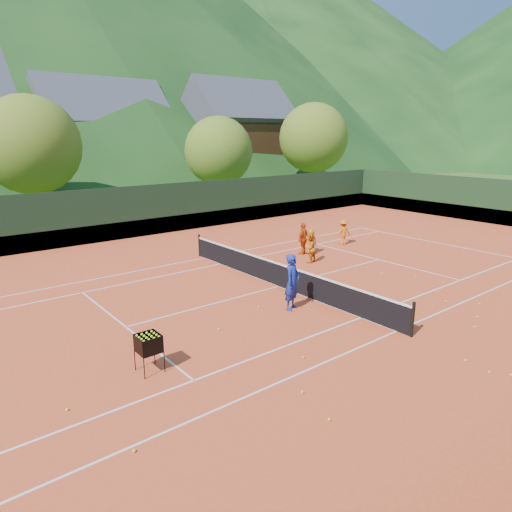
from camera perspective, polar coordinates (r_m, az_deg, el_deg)
ground at (r=18.23m, az=2.90°, el=-3.85°), size 400.00×400.00×0.00m
clay_court at (r=18.23m, az=2.90°, el=-3.82°), size 40.00×24.00×0.02m
mountain_far_right at (r=196.38m, az=-7.22°, el=27.11°), size 260.00×260.00×95.00m
coach at (r=15.63m, az=4.57°, el=-3.26°), size 0.84×0.70×1.96m
student_a at (r=21.52m, az=6.77°, el=0.99°), size 0.73×0.60×1.39m
student_b at (r=22.94m, az=5.91°, el=2.18°), size 1.03×0.68×1.62m
student_c at (r=23.07m, az=6.88°, el=1.81°), size 0.75×0.64×1.29m
student_d at (r=25.29m, az=10.84°, el=2.94°), size 1.01×0.74×1.40m
tennis_ball_0 at (r=10.34m, az=9.15°, el=-19.53°), size 0.07×0.07×0.07m
tennis_ball_1 at (r=15.99m, az=0.36°, el=-6.38°), size 0.07×0.07×0.07m
tennis_ball_2 at (r=20.40m, az=19.37°, el=-2.49°), size 0.07×0.07×0.07m
tennis_ball_3 at (r=13.29m, az=27.14°, el=-12.81°), size 0.07×0.07×0.07m
tennis_ball_5 at (r=18.11m, az=26.15°, el=-5.38°), size 0.07×0.07×0.07m
tennis_ball_6 at (r=18.84m, az=21.85°, el=-4.15°), size 0.07×0.07×0.07m
tennis_ball_7 at (r=13.64m, az=24.72°, el=-11.78°), size 0.07×0.07×0.07m
tennis_ball_8 at (r=13.40m, az=29.24°, el=-12.85°), size 0.07×0.07×0.07m
tennis_ball_9 at (r=9.71m, az=-15.00°, el=-22.47°), size 0.07×0.07×0.07m
tennis_ball_11 at (r=16.83m, az=25.97°, el=-6.86°), size 0.07×0.07×0.07m
tennis_ball_13 at (r=20.02m, az=22.33°, el=-3.10°), size 0.07×0.07×0.07m
tennis_ball_14 at (r=14.30m, az=-4.64°, el=-9.11°), size 0.07×0.07×0.07m
tennis_ball_15 at (r=20.54m, az=15.47°, el=-2.06°), size 0.07×0.07×0.07m
tennis_ball_16 at (r=15.97m, az=25.67°, el=-7.98°), size 0.07×0.07×0.07m
tennis_ball_17 at (r=11.30m, az=-22.55°, el=-17.31°), size 0.07×0.07×0.07m
tennis_ball_18 at (r=11.16m, az=5.83°, el=-16.56°), size 0.07×0.07×0.07m
tennis_ball_19 at (r=17.90m, az=22.65°, el=-5.23°), size 0.07×0.07×0.07m
tennis_ball_20 at (r=12.67m, az=5.93°, el=-12.49°), size 0.07×0.07×0.07m
court_lines at (r=18.23m, az=2.90°, el=-3.78°), size 23.83×11.03×0.00m
tennis_net at (r=18.07m, az=2.92°, el=-2.29°), size 0.10×12.07×1.10m
perimeter_fence at (r=17.87m, az=2.95°, el=0.00°), size 40.40×24.24×3.00m
ball_hopper at (r=11.99m, az=-13.29°, el=-10.69°), size 0.57×0.57×1.00m
chalet_mid at (r=50.07m, az=-18.59°, el=13.21°), size 12.65×8.82×11.45m
chalet_right at (r=53.21m, az=-2.32°, el=14.30°), size 11.50×8.82×11.91m
tree_b at (r=33.76m, az=-26.38°, el=12.31°), size 6.40×6.40×8.40m
tree_c at (r=38.48m, az=-4.70°, el=12.94°), size 5.60×5.60×7.35m
tree_d at (r=46.93m, az=7.20°, el=14.43°), size 6.80×6.80×8.93m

